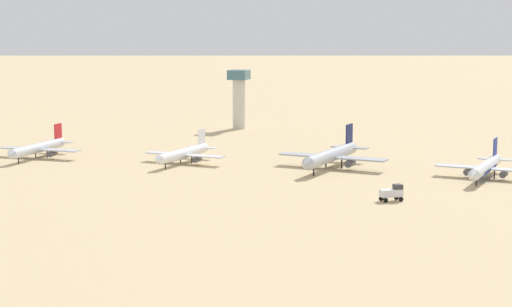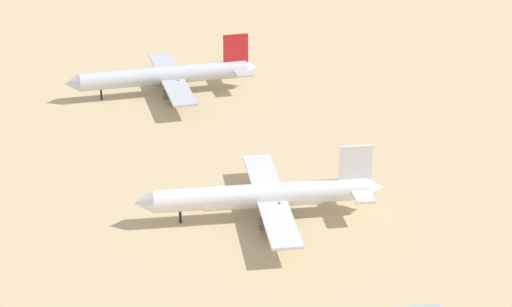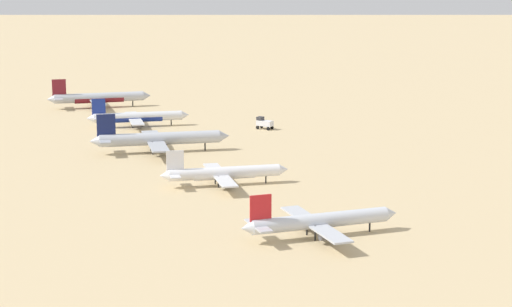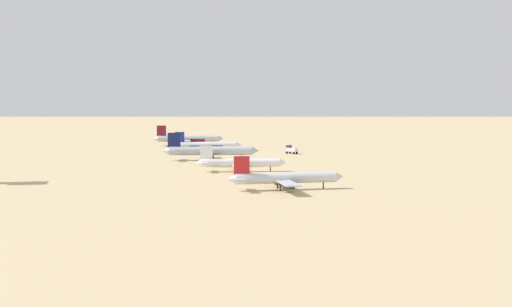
% 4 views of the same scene
% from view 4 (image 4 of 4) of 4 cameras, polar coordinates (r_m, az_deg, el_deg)
% --- Properties ---
extents(ground_plane, '(1800.00, 1800.00, 0.00)m').
position_cam_4_polar(ground_plane, '(254.28, -3.30, -0.61)').
color(ground_plane, tan).
extents(parked_jet_0, '(32.16, 26.08, 9.29)m').
position_cam_4_polar(parked_jet_0, '(168.23, 2.63, -2.26)').
color(parked_jet_0, silver).
rests_on(parked_jet_0, ground).
extents(parked_jet_1, '(30.88, 25.22, 8.92)m').
position_cam_4_polar(parked_jet_1, '(211.81, -1.46, -0.86)').
color(parked_jet_1, white).
rests_on(parked_jet_1, ground).
extents(parked_jet_2, '(38.84, 31.75, 11.23)m').
position_cam_4_polar(parked_jet_2, '(253.45, -4.24, 0.23)').
color(parked_jet_2, '#B2B7C1').
rests_on(parked_jet_2, ground).
extents(parked_jet_3, '(33.00, 26.96, 9.53)m').
position_cam_4_polar(parked_jet_3, '(296.11, -4.59, 0.75)').
color(parked_jet_3, silver).
rests_on(parked_jet_3, ground).
extents(parked_jet_4, '(37.95, 30.91, 10.94)m').
position_cam_4_polar(parked_jet_4, '(340.29, -6.23, 1.33)').
color(parked_jet_4, '#B2B7C1').
rests_on(parked_jet_4, ground).
extents(service_truck, '(5.09, 5.65, 3.90)m').
position_cam_4_polar(service_truck, '(285.22, 3.23, 0.39)').
color(service_truck, silver).
rests_on(service_truck, ground).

